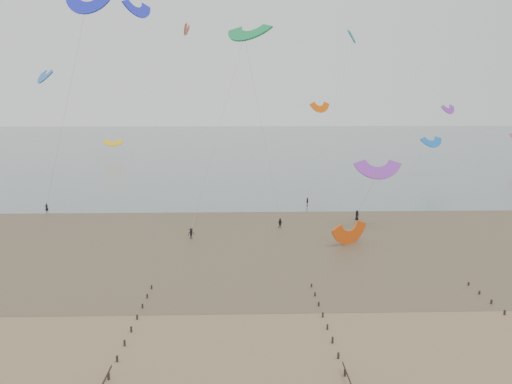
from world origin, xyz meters
TOP-DOWN VIEW (x-y plane):
  - ground at (0.00, 0.00)m, footprint 500.00×500.00m
  - sea_and_shore at (-4.08, 34.40)m, footprint 500.00×665.00m
  - kitesurfer_lead at (-40.31, 50.80)m, footprint 0.68×0.47m
  - kitesurfers at (28.31, 45.89)m, footprint 104.83×24.44m
  - grounded_kite at (11.99, 29.02)m, footprint 7.68×7.41m
  - kites_airborne at (-6.87, 87.94)m, footprint 253.61×116.63m

SIDE VIEW (x-z plane):
  - ground at x=0.00m, z-range 0.00..0.00m
  - grounded_kite at x=11.99m, z-range -1.67..1.67m
  - sea_and_shore at x=-4.08m, z-range -0.01..0.02m
  - kitesurfers at x=28.31m, z-range -0.04..1.71m
  - kitesurfer_lead at x=-40.31m, z-range 0.00..1.79m
  - kites_airborne at x=-6.87m, z-range -0.62..42.04m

